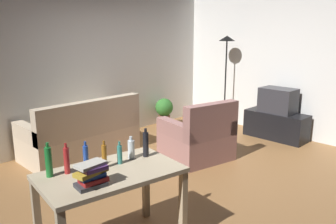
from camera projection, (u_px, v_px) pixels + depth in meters
The scene contains 18 objects.
ground_plane at pixel (188, 172), 4.91m from camera, with size 5.20×4.40×0.02m, color olive.
wall_rear at pixel (95, 63), 6.11m from camera, with size 5.20×0.10×2.70m, color white.
wall_right at pixel (284, 62), 6.38m from camera, with size 0.10×4.40×2.70m, color silver.
couch at pixel (82, 137), 5.44m from camera, with size 1.74×0.84×0.92m.
tv_stand at pixel (276, 125), 6.32m from camera, with size 0.44×1.10×0.48m.
tv at pixel (278, 100), 6.21m from camera, with size 0.41×0.60×0.44m.
torchiere_lamp at pixel (226, 56), 6.83m from camera, with size 0.32×0.32×1.81m.
desk at pixel (111, 183), 3.03m from camera, with size 1.29×0.86×0.76m.
potted_plant at pixel (164, 110), 7.09m from camera, with size 0.36×0.36×0.57m.
armchair at pixel (198, 139), 5.29m from camera, with size 1.04×0.99×0.92m.
bottle_green at pixel (49, 162), 2.86m from camera, with size 0.06×0.06×0.29m.
bottle_red at pixel (67, 160), 2.93m from camera, with size 0.05×0.05×0.27m.
bottle_blue at pixel (86, 157), 3.02m from camera, with size 0.05×0.05×0.25m.
bottle_amber at pixel (104, 156), 3.05m from camera, with size 0.05×0.05×0.25m.
bottle_tall at pixel (120, 154), 3.15m from camera, with size 0.05×0.05×0.21m.
bottle_clear at pixel (131, 149), 3.28m from camera, with size 0.07×0.07×0.21m.
bottle_dark at pixel (146, 144), 3.32m from camera, with size 0.06×0.06×0.28m.
book_stack at pixel (92, 175), 2.69m from camera, with size 0.27×0.18×0.20m.
Camera 1 is at (-3.43, -3.04, 1.96)m, focal length 37.35 mm.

